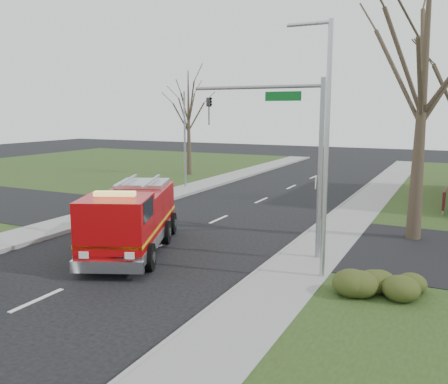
% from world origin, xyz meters
% --- Properties ---
extents(ground, '(120.00, 120.00, 0.00)m').
position_xyz_m(ground, '(0.00, 0.00, 0.00)').
color(ground, black).
rests_on(ground, ground).
extents(sidewalk_right, '(2.40, 80.00, 0.15)m').
position_xyz_m(sidewalk_right, '(6.20, 0.00, 0.07)').
color(sidewalk_right, gray).
rests_on(sidewalk_right, ground).
extents(sidewalk_left, '(2.40, 80.00, 0.15)m').
position_xyz_m(sidewalk_left, '(-6.20, 0.00, 0.07)').
color(sidewalk_left, gray).
rests_on(sidewalk_left, ground).
extents(health_center_sign, '(0.12, 2.00, 1.40)m').
position_xyz_m(health_center_sign, '(10.50, 12.50, 0.88)').
color(health_center_sign, '#420F12').
rests_on(health_center_sign, ground).
extents(hedge_corner, '(2.80, 2.00, 0.90)m').
position_xyz_m(hedge_corner, '(9.00, -1.00, 0.58)').
color(hedge_corner, '#303D16').
rests_on(hedge_corner, lawn_right).
extents(bare_tree_near, '(6.00, 6.00, 12.00)m').
position_xyz_m(bare_tree_near, '(9.50, 6.00, 7.41)').
color(bare_tree_near, '#3F3225').
rests_on(bare_tree_near, ground).
extents(bare_tree_left, '(4.50, 4.50, 9.00)m').
position_xyz_m(bare_tree_left, '(-10.00, 20.00, 5.56)').
color(bare_tree_left, '#3F3225').
rests_on(bare_tree_left, ground).
extents(traffic_signal_mast, '(5.29, 0.18, 6.80)m').
position_xyz_m(traffic_signal_mast, '(5.21, 1.50, 4.71)').
color(traffic_signal_mast, gray).
rests_on(traffic_signal_mast, ground).
extents(streetlight_pole, '(1.48, 0.16, 8.40)m').
position_xyz_m(streetlight_pole, '(7.14, -0.50, 4.55)').
color(streetlight_pole, '#B7BABF').
rests_on(streetlight_pole, ground).
extents(utility_pole_far, '(0.14, 0.14, 7.00)m').
position_xyz_m(utility_pole_far, '(-6.80, 14.00, 3.50)').
color(utility_pole_far, gray).
rests_on(utility_pole_far, ground).
extents(fire_engine, '(5.00, 7.41, 2.84)m').
position_xyz_m(fire_engine, '(-0.54, -0.62, 1.28)').
color(fire_engine, '#B1080A').
rests_on(fire_engine, ground).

